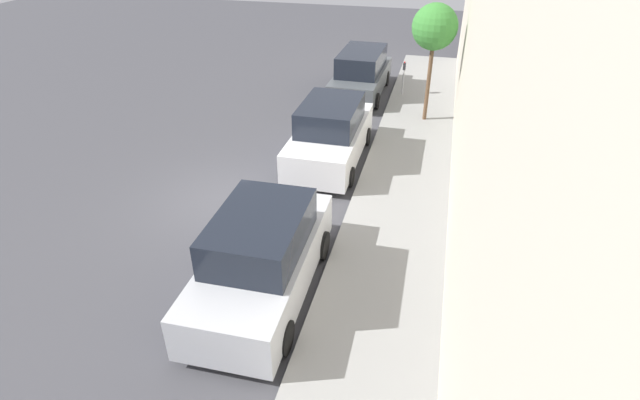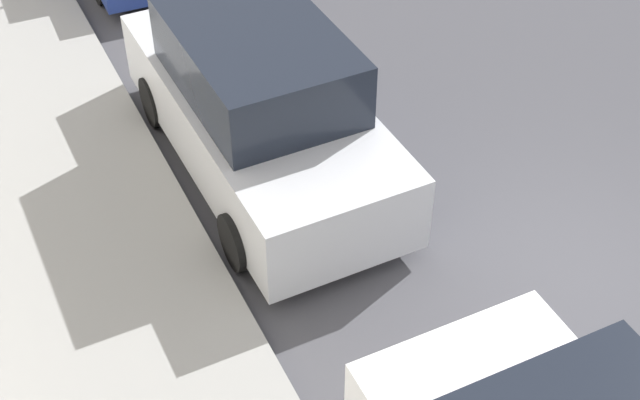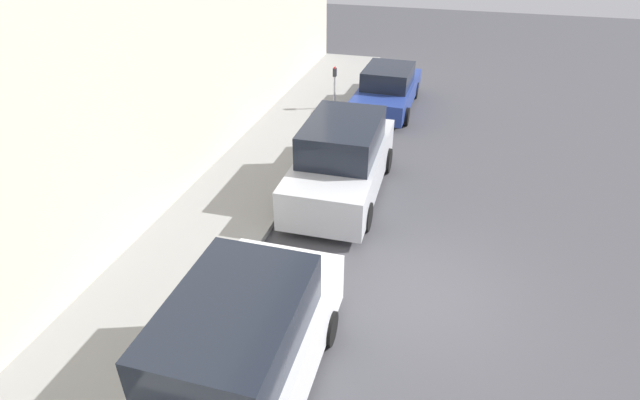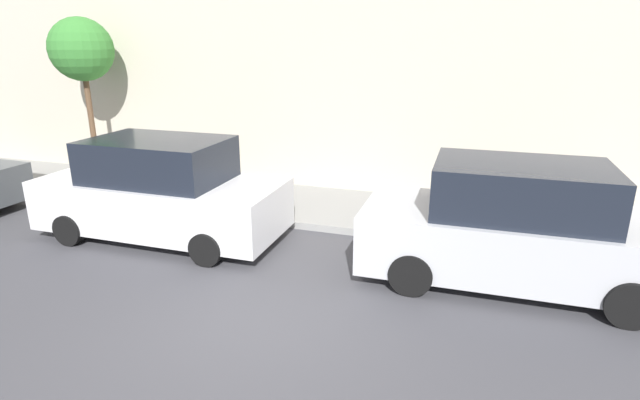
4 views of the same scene
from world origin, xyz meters
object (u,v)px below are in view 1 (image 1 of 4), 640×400
at_px(parked_suv_third, 330,134).
at_px(parking_meter_far, 404,74).
at_px(street_tree, 435,28).
at_px(parked_minivan_fourth, 361,74).
at_px(parked_suv_second, 262,257).

height_order(parked_suv_third, parking_meter_far, parked_suv_third).
xyz_separation_m(parked_suv_third, street_tree, (2.75, 3.99, 2.57)).
bearing_deg(parked_minivan_fourth, parking_meter_far, 2.72).
bearing_deg(parked_suv_third, parking_meter_far, 76.13).
distance_m(parked_suv_second, parking_meter_far, 13.21).
distance_m(parked_suv_third, parked_minivan_fourth, 6.52).
relative_size(parking_meter_far, street_tree, 0.33).
distance_m(parked_suv_second, parked_minivan_fourth, 13.03).
xyz_separation_m(parked_suv_second, parked_minivan_fourth, (-0.21, 13.03, -0.01)).
height_order(parked_suv_third, parked_minivan_fourth, parked_suv_third).
distance_m(parked_suv_second, parked_suv_third, 6.51).
xyz_separation_m(parked_minivan_fourth, parking_meter_far, (1.79, 0.09, 0.08)).
bearing_deg(parked_suv_second, street_tree, 75.54).
height_order(parked_minivan_fourth, parking_meter_far, parked_minivan_fourth).
xyz_separation_m(parked_suv_second, parking_meter_far, (1.59, 13.12, 0.07)).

